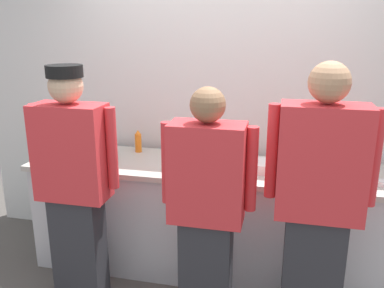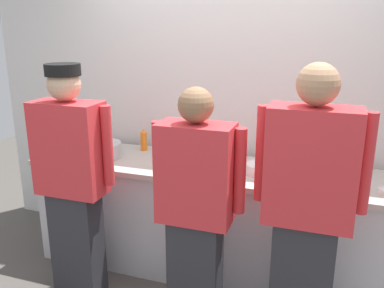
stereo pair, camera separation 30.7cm
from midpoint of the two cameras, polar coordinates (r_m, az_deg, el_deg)
wall_back at (r=3.45m, az=7.53°, el=7.61°), size 4.44×0.10×2.83m
prep_counter at (r=3.31m, az=5.22°, el=-10.39°), size 2.83×0.68×0.89m
chef_near_left at (r=2.91m, az=-13.43°, el=-4.81°), size 0.61×0.24×1.69m
chef_center at (r=2.54m, az=4.01°, el=-9.11°), size 0.59×0.24×1.59m
chef_far_right at (r=2.48m, az=19.24°, el=-8.56°), size 0.63×0.24×1.75m
plate_stack_front at (r=3.04m, az=12.41°, el=-3.42°), size 0.22×0.22×0.07m
mixing_bowl_steel at (r=3.37m, az=-9.82°, el=-0.84°), size 0.31×0.31×0.12m
sheet_tray at (r=3.14m, az=4.29°, el=-2.90°), size 0.51×0.39×0.02m
squeeze_bottle_primary at (r=3.50m, az=-4.25°, el=0.52°), size 0.06×0.06×0.19m
squeeze_bottle_secondary at (r=3.08m, az=18.41°, el=-2.67°), size 0.06×0.06×0.18m
ramekin_yellow_sauce at (r=3.51m, az=-14.03°, el=-1.07°), size 0.11×0.11×0.04m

